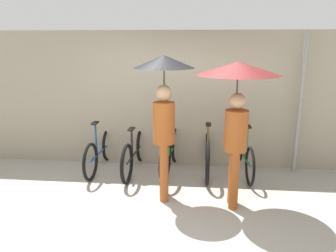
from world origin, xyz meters
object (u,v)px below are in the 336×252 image
object	(u,v)px
pedestrian_center	(237,90)
pedestrian_leading	(164,93)
parked_bicycle_2	(171,150)
parked_bicycle_4	(244,154)
parked_bicycle_0	(100,151)
parked_bicycle_3	(207,152)
parked_bicycle_1	(135,152)

from	to	relation	value
pedestrian_center	pedestrian_leading	bearing A→B (deg)	173.80
parked_bicycle_2	parked_bicycle_4	world-z (taller)	parked_bicycle_4
parked_bicycle_2	pedestrian_center	bearing A→B (deg)	-132.23
parked_bicycle_0	parked_bicycle_3	xyz separation A→B (m)	(1.97, 0.06, 0.03)
parked_bicycle_0	parked_bicycle_3	world-z (taller)	parked_bicycle_0
parked_bicycle_0	pedestrian_leading	bearing A→B (deg)	-125.29
parked_bicycle_1	parked_bicycle_2	xyz separation A→B (m)	(0.66, 0.08, 0.04)
parked_bicycle_1	parked_bicycle_4	world-z (taller)	parked_bicycle_1
parked_bicycle_0	pedestrian_center	bearing A→B (deg)	-113.63
parked_bicycle_1	pedestrian_leading	xyz separation A→B (m)	(0.64, -0.95, 1.24)
parked_bicycle_0	parked_bicycle_4	bearing A→B (deg)	-86.19
parked_bicycle_2	pedestrian_center	distance (m)	1.99
parked_bicycle_2	parked_bicycle_3	bearing A→B (deg)	-82.12
parked_bicycle_3	parked_bicycle_4	distance (m)	0.66
parked_bicycle_0	parked_bicycle_2	bearing A→B (deg)	-86.00
pedestrian_center	parked_bicycle_1	bearing A→B (deg)	147.53
parked_bicycle_0	pedestrian_leading	distance (m)	2.05
parked_bicycle_4	pedestrian_center	bearing A→B (deg)	162.16
parked_bicycle_3	pedestrian_leading	world-z (taller)	pedestrian_leading
parked_bicycle_2	pedestrian_leading	xyz separation A→B (m)	(-0.02, -1.03, 1.21)
parked_bicycle_3	parked_bicycle_4	xyz separation A→B (m)	(0.66, 0.03, -0.03)
pedestrian_leading	pedestrian_center	world-z (taller)	pedestrian_leading
parked_bicycle_3	parked_bicycle_0	bearing A→B (deg)	92.63
parked_bicycle_0	parked_bicycle_1	distance (m)	0.66
parked_bicycle_0	parked_bicycle_2	distance (m)	1.32
parked_bicycle_1	parked_bicycle_3	bearing A→B (deg)	-83.43
pedestrian_leading	pedestrian_center	xyz separation A→B (m)	(1.02, -0.12, 0.07)
parked_bicycle_2	pedestrian_leading	world-z (taller)	pedestrian_leading
parked_bicycle_1	parked_bicycle_3	world-z (taller)	parked_bicycle_1
parked_bicycle_0	pedestrian_leading	size ratio (longest dim) A/B	0.78
parked_bicycle_4	parked_bicycle_1	bearing A→B (deg)	90.31
parked_bicycle_2	parked_bicycle_4	size ratio (longest dim) A/B	1.01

